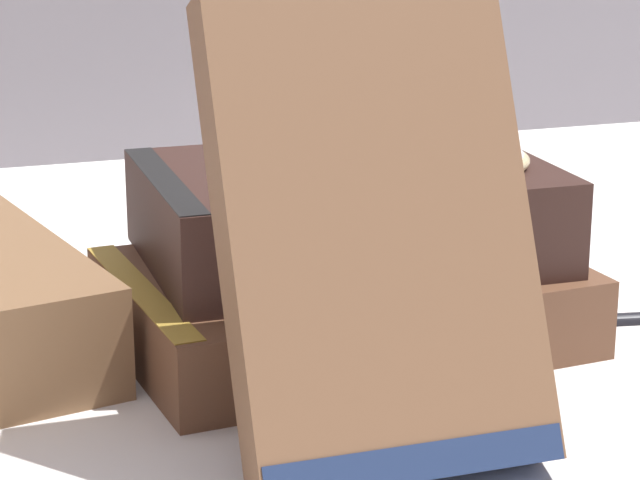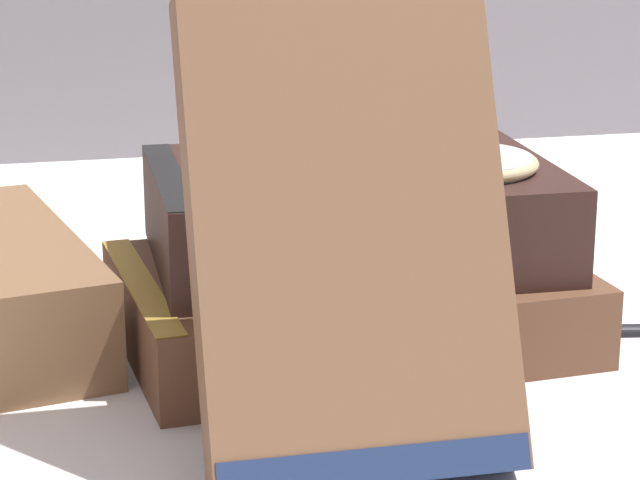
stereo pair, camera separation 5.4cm
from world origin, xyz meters
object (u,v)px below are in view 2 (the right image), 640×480
(book_flat_top, at_px, (342,214))
(pocket_watch, at_px, (466,162))
(book_leaning_front, at_px, (349,248))
(book_flat_bottom, at_px, (335,303))

(book_flat_top, height_order, pocket_watch, pocket_watch)
(book_leaning_front, relative_size, pocket_watch, 2.53)
(book_flat_top, xyz_separation_m, book_leaning_front, (-0.03, -0.12, 0.02))
(book_flat_bottom, relative_size, book_flat_top, 1.17)
(book_flat_bottom, xyz_separation_m, book_leaning_front, (-0.02, -0.11, 0.06))
(book_flat_bottom, relative_size, pocket_watch, 3.13)
(book_flat_bottom, distance_m, pocket_watch, 0.08)
(book_flat_top, xyz_separation_m, pocket_watch, (0.05, -0.01, 0.02))
(book_leaning_front, xyz_separation_m, pocket_watch, (0.08, 0.10, 0.00))
(pocket_watch, bearing_deg, book_flat_top, 163.30)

